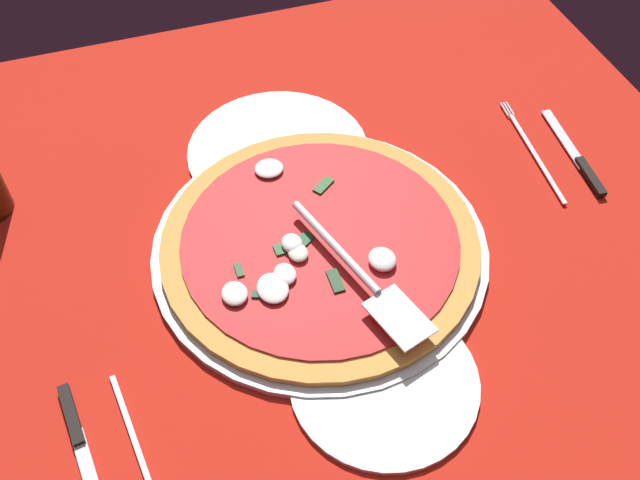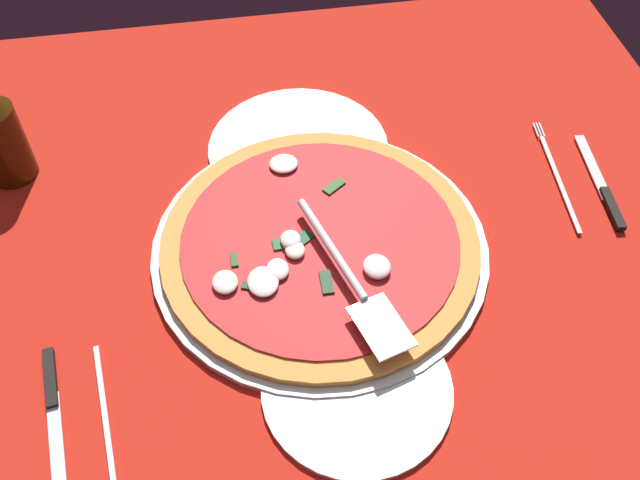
{
  "view_description": "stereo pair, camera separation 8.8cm",
  "coord_description": "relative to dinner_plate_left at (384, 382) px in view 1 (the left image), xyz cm",
  "views": [
    {
      "loc": [
        -52.03,
        19.82,
        70.44
      ],
      "look_at": [
        1.71,
        1.71,
        2.37
      ],
      "focal_mm": 40.23,
      "sensor_mm": 36.0,
      "label": 1
    },
    {
      "loc": [
        -54.2,
        11.24,
        70.44
      ],
      "look_at": [
        1.71,
        1.71,
        2.37
      ],
      "focal_mm": 40.23,
      "sensor_mm": 36.0,
      "label": 2
    }
  ],
  "objects": [
    {
      "name": "checker_pattern",
      "position": [
        18.22,
        -1.06,
        -0.55
      ],
      "size": [
        109.7,
        109.7,
        0.1
      ],
      "color": "silver",
      "rests_on": "ground_plane"
    },
    {
      "name": "pizza_server",
      "position": [
        12.17,
        -1.54,
        3.78
      ],
      "size": [
        24.07,
        9.76,
        1.0
      ],
      "rotation": [
        0.0,
        0.0,
        3.43
      ],
      "color": "silver",
      "rests_on": "pizza"
    },
    {
      "name": "pizza_pan",
      "position": [
        19.93,
        0.65,
        0.14
      ],
      "size": [
        41.98,
        41.98,
        1.27
      ],
      "primitive_type": "cylinder",
      "color": "silver",
      "rests_on": "ground_plane"
    },
    {
      "name": "pizza",
      "position": [
        19.86,
        0.81,
        1.45
      ],
      "size": [
        39.64,
        39.64,
        2.65
      ],
      "color": "gold",
      "rests_on": "pizza_pan"
    },
    {
      "name": "dinner_plate_right",
      "position": [
        38.76,
        0.58,
        0.0
      ],
      "size": [
        25.5,
        25.5,
        1.0
      ],
      "primitive_type": "cylinder",
      "color": "white",
      "rests_on": "ground_plane"
    },
    {
      "name": "ground_plane",
      "position": [
        18.22,
        -1.06,
        -1.0
      ],
      "size": [
        109.7,
        109.7,
        0.8
      ],
      "primitive_type": "cube",
      "color": "#B31E13"
    },
    {
      "name": "dinner_plate_left",
      "position": [
        0.0,
        0.0,
        0.0
      ],
      "size": [
        20.77,
        20.77,
        1.0
      ],
      "primitive_type": "cylinder",
      "color": "white",
      "rests_on": "ground_plane"
    },
    {
      "name": "place_setting_near",
      "position": [
        25.33,
        -36.2,
        -0.14
      ],
      "size": [
        21.7,
        13.57,
        1.4
      ],
      "rotation": [
        0.0,
        0.0,
        -0.1
      ],
      "color": "silver",
      "rests_on": "ground_plane"
    },
    {
      "name": "place_setting_far",
      "position": [
        1.71,
        29.55,
        -0.14
      ],
      "size": [
        21.14,
        13.85,
        1.4
      ],
      "rotation": [
        0.0,
        0.0,
        3.28
      ],
      "color": "white",
      "rests_on": "ground_plane"
    }
  ]
}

